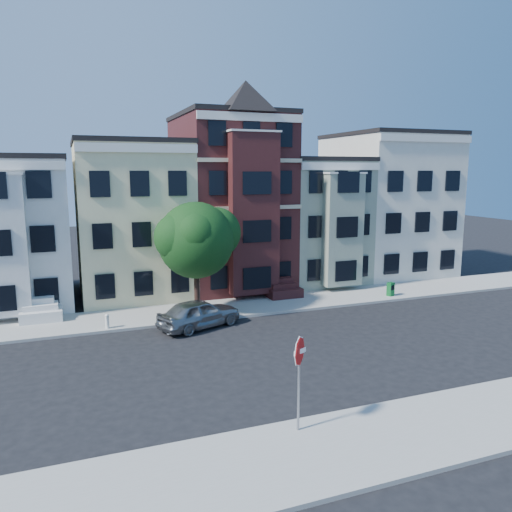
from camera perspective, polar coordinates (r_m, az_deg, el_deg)
name	(u,v)px	position (r m, az deg, el deg)	size (l,w,h in m)	color
ground	(324,348)	(24.40, 7.81, -10.38)	(120.00, 120.00, 0.00)	black
far_sidewalk	(263,305)	(31.29, 0.76, -5.61)	(60.00, 4.00, 0.15)	#9E9B93
near_sidewalk	(441,426)	(18.37, 20.43, -17.71)	(60.00, 4.00, 0.15)	#9E9B93
house_white	(1,233)	(34.97, -27.10, 2.34)	(8.00, 9.00, 9.00)	silver
house_yellow	(132,221)	(34.95, -14.01, 3.94)	(7.00, 9.00, 10.00)	beige
house_brown	(230,203)	(36.37, -3.02, 6.01)	(7.00, 9.00, 12.00)	#3F1717
house_green	(310,221)	(38.97, 6.16, 4.01)	(6.00, 9.00, 9.00)	gray
house_cream	(386,206)	(42.52, 14.66, 5.57)	(8.00, 9.00, 11.00)	silver
street_tree	(196,245)	(28.54, -6.88, 1.21)	(6.89, 6.89, 8.02)	#194C17
parked_car	(199,313)	(27.11, -6.51, -6.53)	(1.87, 4.64, 1.58)	gray
newspaper_box	(391,289)	(34.30, 15.13, -3.68)	(0.40, 0.36, 0.89)	#0F6126
fire_hydrant	(107,323)	(27.62, -16.64, -7.30)	(0.22, 0.22, 0.62)	silver
stop_sign	(299,378)	(16.22, 4.91, -13.70)	(0.97, 0.14, 3.53)	#B30B0B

